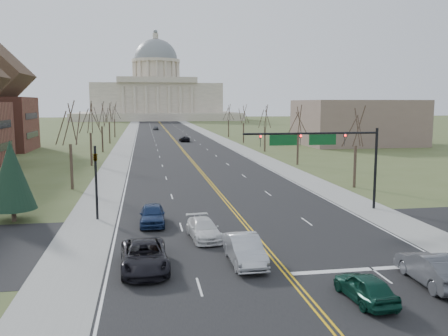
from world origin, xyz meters
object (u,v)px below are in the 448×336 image
object	(u,v)px
car_far_sb	(156,128)
car_far_nb	(184,139)
car_sb_inner_lead	(245,250)
car_sb_outer_lead	(144,256)
signal_mast	(322,145)
car_sb_inner_second	(204,229)
signal_left	(96,174)
car_sb_outer_second	(152,215)
car_nb_inner_lead	(365,287)
car_nb_outer_lead	(432,268)

from	to	relation	value
car_far_sb	car_far_nb	bearing A→B (deg)	-79.03
car_sb_inner_lead	car_sb_outer_lead	bearing A→B (deg)	179.88
signal_mast	car_sb_inner_second	world-z (taller)	signal_mast
signal_left	car_sb_outer_lead	size ratio (longest dim) A/B	1.06
car_sb_inner_lead	car_sb_outer_second	xyz separation A→B (m)	(-5.18, 9.95, -0.03)
car_sb_outer_second	car_far_nb	bearing A→B (deg)	84.71
car_far_sb	car_nb_inner_lead	bearing A→B (deg)	-82.79
car_sb_outer_second	car_far_sb	xyz separation A→B (m)	(3.67, 131.21, -0.08)
signal_mast	car_nb_inner_lead	distance (m)	19.84
signal_mast	car_sb_outer_lead	size ratio (longest dim) A/B	2.15
signal_left	car_sb_inner_second	xyz separation A→B (m)	(7.81, -6.87, -3.02)
car_nb_outer_lead	car_sb_outer_second	distance (m)	20.39
car_nb_outer_lead	car_sb_outer_lead	size ratio (longest dim) A/B	0.89
signal_mast	car_sb_outer_lead	bearing A→B (deg)	-140.77
car_sb_outer_second	car_far_sb	size ratio (longest dim) A/B	1.12
car_nb_inner_lead	car_sb_outer_lead	world-z (taller)	car_sb_outer_lead
car_nb_inner_lead	car_nb_outer_lead	size ratio (longest dim) A/B	0.80
car_sb_inner_second	car_far_nb	size ratio (longest dim) A/B	0.93
car_sb_outer_lead	signal_mast	bearing A→B (deg)	36.84
car_far_sb	car_sb_inner_lead	bearing A→B (deg)	-84.53
signal_left	signal_mast	bearing A→B (deg)	-0.00
car_far_nb	car_nb_inner_lead	bearing A→B (deg)	89.74
car_nb_inner_lead	car_far_nb	world-z (taller)	car_far_nb
signal_left	car_far_sb	xyz separation A→B (m)	(8.04, 128.80, -2.98)
car_sb_inner_lead	car_far_nb	world-z (taller)	car_sb_inner_lead
car_sb_outer_lead	car_far_nb	distance (m)	89.95
signal_mast	car_sb_inner_second	bearing A→B (deg)	-148.34
car_sb_inner_second	car_sb_outer_second	world-z (taller)	car_sb_outer_second
signal_mast	car_sb_outer_second	xyz separation A→B (m)	(-14.58, -2.42, -4.95)
car_far_sb	car_nb_outer_lead	bearing A→B (deg)	-81.04
signal_left	car_nb_inner_lead	distance (m)	23.49
car_nb_inner_lead	car_sb_inner_lead	bearing A→B (deg)	-57.71
car_nb_inner_lead	car_sb_inner_lead	size ratio (longest dim) A/B	0.80
car_sb_outer_second	signal_left	bearing A→B (deg)	152.37
signal_left	car_far_nb	bearing A→B (deg)	80.00
signal_left	car_sb_inner_lead	bearing A→B (deg)	-52.32
car_sb_inner_second	car_far_sb	world-z (taller)	car_far_sb
car_far_nb	car_sb_outer_second	bearing A→B (deg)	82.82
signal_left	car_sb_outer_lead	bearing A→B (deg)	-73.28
car_nb_inner_lead	car_sb_outer_second	distance (m)	18.84
car_sb_inner_lead	car_sb_outer_second	size ratio (longest dim) A/B	1.07
signal_left	car_sb_outer_second	distance (m)	5.77
car_sb_outer_lead	car_sb_inner_second	size ratio (longest dim) A/B	1.21
car_sb_outer_lead	car_sb_outer_second	distance (m)	10.03
car_sb_inner_lead	car_sb_inner_second	world-z (taller)	car_sb_inner_lead
signal_left	car_far_sb	size ratio (longest dim) A/B	1.42
car_sb_inner_lead	car_sb_outer_lead	size ratio (longest dim) A/B	0.89
car_sb_outer_second	car_nb_inner_lead	bearing A→B (deg)	-57.63
car_far_sb	signal_mast	bearing A→B (deg)	-80.30
car_far_nb	car_nb_outer_lead	bearing A→B (deg)	92.44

